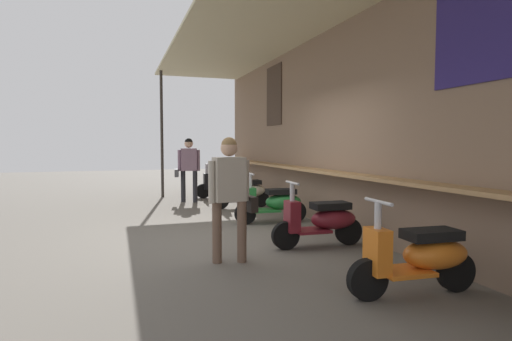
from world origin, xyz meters
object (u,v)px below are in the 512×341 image
Objects in this scene: scooter_cream at (244,191)px; scooter_green at (275,203)px; scooter_black at (224,184)px; shopper_with_handbag at (188,163)px; shopper_browsing at (230,188)px; scooter_maroon at (323,220)px; scooter_orange at (421,256)px.

scooter_cream and scooter_green have the same top height.
shopper_with_handbag reaches higher than scooter_black.
scooter_maroon is at bearing -84.98° from shopper_browsing.
scooter_orange is at bearing 94.37° from scooter_black.
shopper_browsing is (6.21, -1.48, 0.56)m from scooter_black.
shopper_browsing reaches higher than scooter_black.
scooter_orange is at bearing 94.27° from scooter_green.
scooter_black and scooter_green have the same top height.
scooter_maroon is (1.92, 0.00, 0.00)m from scooter_green.
scooter_maroon is 0.89× the size of shopper_browsing.
shopper_with_handbag is at bearing 31.86° from scooter_black.
shopper_with_handbag is at bearing -77.45° from scooter_orange.
scooter_cream and scooter_orange have the same top height.
scooter_maroon is at bearing 94.37° from scooter_black.
scooter_green is 0.89× the size of shopper_browsing.
scooter_black is 3.96m from scooter_green.
scooter_cream is at bearing 47.47° from shopper_with_handbag.
scooter_maroon is (5.88, 0.00, 0.00)m from scooter_black.
shopper_with_handbag is at bearing -53.21° from scooter_cream.
scooter_black is 1.00× the size of scooter_orange.
shopper_browsing is at bearing 15.09° from scooter_maroon.
scooter_cream is 1.00× the size of scooter_maroon.
scooter_green is at bearing -87.66° from scooter_maroon.
scooter_green is (3.96, 0.00, 0.00)m from scooter_black.
scooter_cream is 1.00× the size of scooter_green.
scooter_black is at bearing -87.66° from scooter_maroon.
shopper_with_handbag is (0.56, -1.08, 0.62)m from scooter_black.
scooter_cream is 1.87m from shopper_with_handbag.
shopper_with_handbag reaches higher than shopper_browsing.
scooter_black is 5.88m from scooter_maroon.
shopper_with_handbag is at bearing -76.13° from scooter_maroon.
scooter_green is 2.76m from shopper_browsing.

